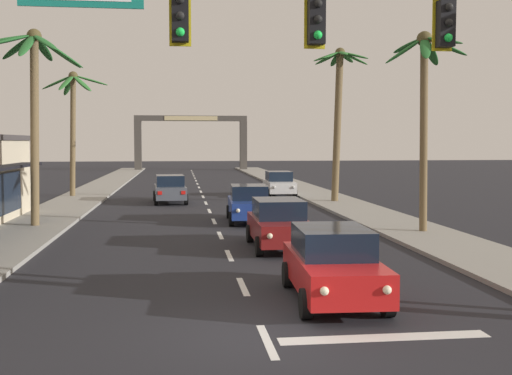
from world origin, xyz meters
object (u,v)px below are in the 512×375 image
traffic_signal_mast (400,56)px  palm_right_second (425,88)px  sedan_third_in_queue (279,223)px  town_gateway_arch (191,135)px  palm_left_second (34,83)px  palm_left_third (74,109)px  sedan_fifth_in_queue (249,203)px  palm_right_third (338,100)px  sedan_oncoming_far (170,189)px  sedan_lead_at_stop_bar (333,264)px  sedan_parked_nearest_kerb (279,184)px

traffic_signal_mast → palm_right_second: bearing=65.6°
sedan_third_in_queue → town_gateway_arch: 60.34m
traffic_signal_mast → town_gateway_arch: 69.08m
palm_left_second → palm_left_third: size_ratio=1.01×
sedan_fifth_in_queue → palm_right_third: size_ratio=0.49×
sedan_third_in_queue → sedan_oncoming_far: bearing=103.4°
sedan_oncoming_far → palm_left_second: palm_left_second is taller
palm_left_second → palm_right_third: (15.37, 9.22, 0.04)m
palm_left_third → sedan_lead_at_stop_bar: bearing=-69.9°
sedan_third_in_queue → palm_right_second: bearing=21.8°
sedan_third_in_queue → palm_left_third: (-10.19, 20.91, 4.95)m
town_gateway_arch → palm_right_second: bearing=-82.2°
sedan_fifth_in_queue → town_gateway_arch: 53.18m
traffic_signal_mast → palm_left_third: bearing=110.7°
sedan_fifth_in_queue → sedan_parked_nearest_kerb: (3.54, 13.27, 0.00)m
sedan_oncoming_far → palm_left_second: bearing=-117.1°
sedan_parked_nearest_kerb → palm_left_third: palm_left_third is taller
sedan_lead_at_stop_bar → palm_right_second: bearing=57.9°
sedan_fifth_in_queue → palm_left_third: bearing=125.9°
palm_right_second → town_gateway_arch: (-7.95, 57.75, -1.20)m
sedan_oncoming_far → palm_right_second: palm_right_second is taller
sedan_parked_nearest_kerb → town_gateway_arch: size_ratio=0.31×
sedan_third_in_queue → palm_right_second: (6.13, 2.45, 4.90)m
traffic_signal_mast → palm_left_second: 18.13m
traffic_signal_mast → palm_left_third: size_ratio=1.34×
town_gateway_arch → sedan_third_in_queue: bearing=-88.3°
town_gateway_arch → sedan_oncoming_far: bearing=-92.8°
sedan_third_in_queue → traffic_signal_mast: bearing=-83.4°
palm_left_second → palm_left_third: 14.90m
sedan_third_in_queue → sedan_oncoming_far: (-3.95, 16.60, 0.00)m
sedan_oncoming_far → town_gateway_arch: (2.13, 43.60, 3.70)m
sedan_third_in_queue → palm_right_third: bearing=68.5°
sedan_lead_at_stop_bar → town_gateway_arch: 67.50m
town_gateway_arch → sedan_lead_at_stop_bar: bearing=-88.4°
sedan_parked_nearest_kerb → sedan_lead_at_stop_bar: bearing=-96.6°
sedan_third_in_queue → palm_left_second: (-9.35, 6.04, 5.24)m
palm_left_second → sedan_fifth_in_queue: bearing=7.1°
sedan_third_in_queue → palm_left_third: 23.78m
sedan_oncoming_far → sedan_parked_nearest_kerb: 8.21m
traffic_signal_mast → palm_right_second: size_ratio=1.39×
traffic_signal_mast → sedan_parked_nearest_kerb: bearing=85.5°
palm_right_third → traffic_signal_mast: bearing=-101.7°
traffic_signal_mast → sedan_third_in_queue: traffic_signal_mast is taller
traffic_signal_mast → sedan_fifth_in_queue: (-1.25, 15.98, -4.50)m
sedan_fifth_in_queue → palm_right_third: palm_right_third is taller
palm_left_third → town_gateway_arch: size_ratio=0.57×
sedan_lead_at_stop_bar → sedan_fifth_in_queue: (-0.33, 14.34, 0.00)m
traffic_signal_mast → sedan_oncoming_far: bearing=101.1°
palm_right_second → sedan_third_in_queue: bearing=-158.2°
palm_left_second → palm_right_third: 17.93m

